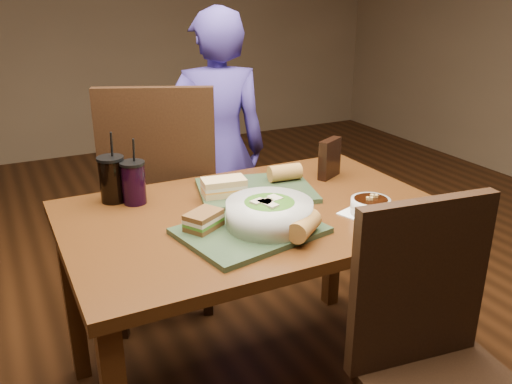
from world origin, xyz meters
TOP-DOWN VIEW (x-y plane):
  - dining_table at (0.00, 0.00)m, footprint 1.30×0.85m
  - chair_near at (0.21, -0.69)m, footprint 0.47×0.47m
  - chair_far at (-0.18, 0.66)m, footprint 0.63×0.65m
  - diner at (0.23, 0.88)m, footprint 0.58×0.46m
  - tray_near at (-0.10, -0.15)m, footprint 0.47×0.40m
  - tray_far at (0.08, 0.16)m, footprint 0.48×0.41m
  - salad_bowl at (-0.03, -0.16)m, footprint 0.27×0.27m
  - soup_bowl at (0.33, -0.20)m, footprint 0.20×0.20m
  - sandwich_near at (-0.23, -0.09)m, footprint 0.14×0.13m
  - sandwich_far at (-0.06, 0.15)m, footprint 0.17×0.11m
  - baguette_near at (0.02, -0.28)m, footprint 0.14×0.13m
  - baguette_far at (0.22, 0.19)m, footprint 0.13×0.08m
  - cup_cola at (-0.42, 0.31)m, footprint 0.10×0.10m
  - cup_berry at (-0.35, 0.26)m, footprint 0.09×0.09m
  - chip_bag at (0.42, 0.18)m, footprint 0.12×0.09m

SIDE VIEW (x-z plane):
  - chair_near at x=0.21m, z-range 0.05..1.02m
  - chair_far at x=-0.18m, z-range 0.06..1.17m
  - dining_table at x=0.00m, z-range 0.28..1.03m
  - diner at x=0.23m, z-range 0.00..1.40m
  - tray_near at x=-0.10m, z-range 0.75..0.77m
  - tray_far at x=0.08m, z-range 0.75..0.77m
  - soup_bowl at x=0.33m, z-range 0.75..0.81m
  - sandwich_near at x=-0.23m, z-range 0.77..0.82m
  - sandwich_far at x=-0.06m, z-range 0.77..0.83m
  - baguette_far at x=0.22m, z-range 0.77..0.83m
  - baguette_near at x=0.02m, z-range 0.77..0.83m
  - salad_bowl at x=-0.03m, z-range 0.77..0.86m
  - cup_berry at x=-0.35m, z-range 0.71..0.95m
  - chip_bag at x=0.42m, z-range 0.75..0.91m
  - cup_cola at x=-0.42m, z-range 0.71..0.96m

